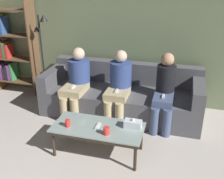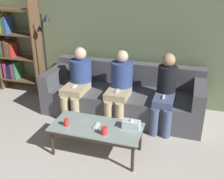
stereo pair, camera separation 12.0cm
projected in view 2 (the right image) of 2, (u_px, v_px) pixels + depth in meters
name	position (u px, v px, depth m)	size (l,w,h in m)	color
wall_back	(133.00, 31.00, 4.51)	(12.00, 0.06, 2.60)	#707F5B
couch	(123.00, 96.00, 4.44)	(2.60, 0.95, 0.80)	#515156
coffee_table	(97.00, 129.00, 3.38)	(1.17, 0.54, 0.40)	#8C9E99
cup_near_left	(104.00, 131.00, 3.17)	(0.08, 0.08, 0.10)	red
cup_near_right	(66.00, 122.00, 3.36)	(0.06, 0.06, 0.10)	red
tissue_box	(131.00, 124.00, 3.30)	(0.22, 0.12, 0.13)	silver
game_remote	(96.00, 126.00, 3.36)	(0.04, 0.15, 0.02)	white
bookshelf	(13.00, 47.00, 5.12)	(0.87, 0.32, 1.84)	brown
standing_lamp	(46.00, 48.00, 4.75)	(0.31, 0.26, 1.57)	black
seated_person_left_end	(78.00, 79.00, 4.32)	(0.36, 0.72, 1.11)	tan
seated_person_mid_left	(120.00, 84.00, 4.14)	(0.35, 0.67, 1.12)	tan
seated_person_mid_right	(165.00, 90.00, 3.92)	(0.31, 0.65, 1.13)	#47567A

